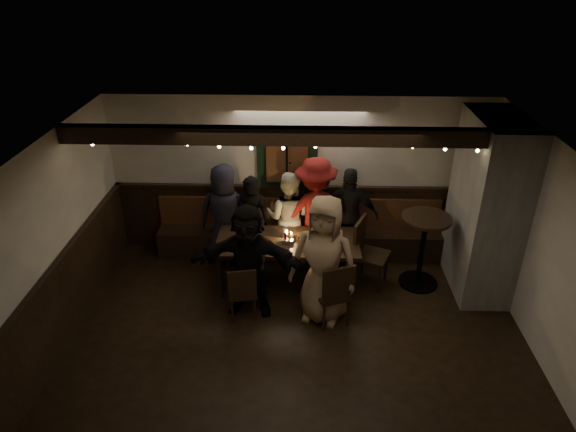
{
  "coord_description": "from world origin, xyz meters",
  "views": [
    {
      "loc": [
        0.05,
        -5.05,
        4.59
      ],
      "look_at": [
        -0.16,
        1.6,
        1.05
      ],
      "focal_mm": 32.0,
      "sensor_mm": 36.0,
      "label": 1
    }
  ],
  "objects_px": {
    "dining_table": "(287,245)",
    "person_g": "(324,260)",
    "chair_end": "(366,248)",
    "chair_near_right": "(335,291)",
    "person_a": "(225,214)",
    "person_c": "(288,217)",
    "person_d": "(315,212)",
    "person_b": "(252,219)",
    "person_e": "(349,215)",
    "person_f": "(249,261)",
    "high_top": "(423,242)",
    "chair_near_left": "(242,290)"
  },
  "relations": [
    {
      "from": "person_e",
      "to": "person_g",
      "type": "bearing_deg",
      "value": 81.7
    },
    {
      "from": "person_b",
      "to": "person_g",
      "type": "relative_size",
      "value": 0.82
    },
    {
      "from": "dining_table",
      "to": "person_e",
      "type": "relative_size",
      "value": 1.33
    },
    {
      "from": "person_a",
      "to": "high_top",
      "type": "bearing_deg",
      "value": 170.24
    },
    {
      "from": "person_b",
      "to": "high_top",
      "type": "bearing_deg",
      "value": 176.04
    },
    {
      "from": "chair_end",
      "to": "person_b",
      "type": "relative_size",
      "value": 0.69
    },
    {
      "from": "chair_near_right",
      "to": "person_e",
      "type": "distance_m",
      "value": 1.76
    },
    {
      "from": "person_a",
      "to": "person_g",
      "type": "height_order",
      "value": "person_g"
    },
    {
      "from": "high_top",
      "to": "person_f",
      "type": "relative_size",
      "value": 0.69
    },
    {
      "from": "person_d",
      "to": "person_c",
      "type": "bearing_deg",
      "value": -15.34
    },
    {
      "from": "person_f",
      "to": "person_g",
      "type": "distance_m",
      "value": 1.01
    },
    {
      "from": "person_d",
      "to": "person_a",
      "type": "bearing_deg",
      "value": -9.59
    },
    {
      "from": "person_b",
      "to": "person_c",
      "type": "distance_m",
      "value": 0.58
    },
    {
      "from": "person_e",
      "to": "chair_near_left",
      "type": "bearing_deg",
      "value": 54.67
    },
    {
      "from": "chair_end",
      "to": "person_d",
      "type": "relative_size",
      "value": 0.58
    },
    {
      "from": "chair_end",
      "to": "person_d",
      "type": "xyz_separation_m",
      "value": [
        -0.75,
        0.57,
        0.31
      ]
    },
    {
      "from": "chair_near_right",
      "to": "person_c",
      "type": "height_order",
      "value": "person_c"
    },
    {
      "from": "chair_end",
      "to": "person_f",
      "type": "height_order",
      "value": "person_f"
    },
    {
      "from": "dining_table",
      "to": "person_d",
      "type": "xyz_separation_m",
      "value": [
        0.42,
        0.66,
        0.21
      ]
    },
    {
      "from": "person_a",
      "to": "person_e",
      "type": "xyz_separation_m",
      "value": [
        1.96,
        0.12,
        -0.04
      ]
    },
    {
      "from": "person_f",
      "to": "chair_end",
      "type": "bearing_deg",
      "value": 30.54
    },
    {
      "from": "high_top",
      "to": "person_f",
      "type": "height_order",
      "value": "person_f"
    },
    {
      "from": "dining_table",
      "to": "person_c",
      "type": "relative_size",
      "value": 1.36
    },
    {
      "from": "person_e",
      "to": "person_f",
      "type": "height_order",
      "value": "person_f"
    },
    {
      "from": "high_top",
      "to": "person_e",
      "type": "distance_m",
      "value": 1.26
    },
    {
      "from": "chair_near_left",
      "to": "person_e",
      "type": "height_order",
      "value": "person_e"
    },
    {
      "from": "high_top",
      "to": "person_c",
      "type": "xyz_separation_m",
      "value": [
        -2.0,
        0.64,
        0.04
      ]
    },
    {
      "from": "chair_near_left",
      "to": "person_c",
      "type": "relative_size",
      "value": 0.55
    },
    {
      "from": "high_top",
      "to": "person_g",
      "type": "height_order",
      "value": "person_g"
    },
    {
      "from": "high_top",
      "to": "person_c",
      "type": "bearing_deg",
      "value": 162.21
    },
    {
      "from": "chair_end",
      "to": "high_top",
      "type": "bearing_deg",
      "value": -2.28
    },
    {
      "from": "person_f",
      "to": "chair_near_right",
      "type": "bearing_deg",
      "value": -7.69
    },
    {
      "from": "chair_end",
      "to": "chair_near_left",
      "type": "bearing_deg",
      "value": -151.57
    },
    {
      "from": "person_c",
      "to": "person_g",
      "type": "height_order",
      "value": "person_g"
    },
    {
      "from": "chair_near_right",
      "to": "high_top",
      "type": "xyz_separation_m",
      "value": [
        1.34,
        1.01,
        0.17
      ]
    },
    {
      "from": "dining_table",
      "to": "chair_end",
      "type": "relative_size",
      "value": 2.01
    },
    {
      "from": "chair_near_left",
      "to": "person_a",
      "type": "bearing_deg",
      "value": 105.78
    },
    {
      "from": "chair_end",
      "to": "person_b",
      "type": "distance_m",
      "value": 1.83
    },
    {
      "from": "chair_near_right",
      "to": "person_a",
      "type": "height_order",
      "value": "person_a"
    },
    {
      "from": "chair_end",
      "to": "person_d",
      "type": "distance_m",
      "value": 0.99
    },
    {
      "from": "high_top",
      "to": "person_f",
      "type": "xyz_separation_m",
      "value": [
        -2.49,
        -0.72,
        0.1
      ]
    },
    {
      "from": "high_top",
      "to": "chair_near_right",
      "type": "bearing_deg",
      "value": -142.98
    },
    {
      "from": "chair_end",
      "to": "person_a",
      "type": "distance_m",
      "value": 2.25
    },
    {
      "from": "person_c",
      "to": "person_b",
      "type": "bearing_deg",
      "value": 18.99
    },
    {
      "from": "person_f",
      "to": "person_g",
      "type": "bearing_deg",
      "value": -0.18
    },
    {
      "from": "person_c",
      "to": "person_d",
      "type": "xyz_separation_m",
      "value": [
        0.42,
        -0.04,
        0.13
      ]
    },
    {
      "from": "person_g",
      "to": "person_b",
      "type": "bearing_deg",
      "value": 144.01
    },
    {
      "from": "dining_table",
      "to": "person_g",
      "type": "distance_m",
      "value": 0.95
    },
    {
      "from": "person_a",
      "to": "person_c",
      "type": "xyz_separation_m",
      "value": [
        1.0,
        0.05,
        -0.06
      ]
    },
    {
      "from": "dining_table",
      "to": "chair_end",
      "type": "xyz_separation_m",
      "value": [
        1.17,
        0.1,
        -0.1
      ]
    }
  ]
}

